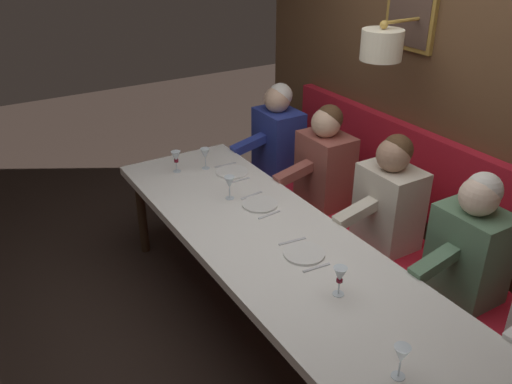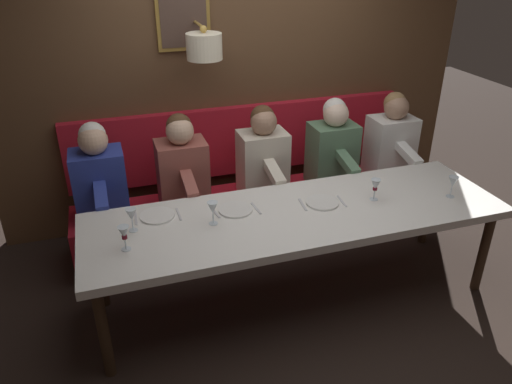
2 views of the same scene
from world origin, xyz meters
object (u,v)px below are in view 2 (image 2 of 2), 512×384
(diner_far, at_px, (182,165))
(wine_glass_2, at_px, (375,185))
(dining_table, at_px, (297,219))
(diner_middle, at_px, (263,155))
(diner_near, at_px, (333,146))
(diner_nearest, at_px, (392,138))
(diner_farthest, at_px, (99,175))
(wine_glass_4, at_px, (213,209))
(wine_glass_0, at_px, (453,183))
(wine_glass_1, at_px, (131,215))
(wine_glass_3, at_px, (124,233))

(diner_far, height_order, wine_glass_2, diner_far)
(dining_table, relative_size, wine_glass_2, 18.13)
(dining_table, distance_m, diner_middle, 0.89)
(diner_near, xyz_separation_m, diner_middle, (0.00, 0.65, 0.00))
(diner_nearest, xyz_separation_m, diner_near, (0.00, 0.59, 0.00))
(diner_farthest, xyz_separation_m, wine_glass_4, (-0.85, -0.70, 0.04))
(wine_glass_0, bearing_deg, wine_glass_1, 83.99)
(diner_farthest, relative_size, wine_glass_4, 4.82)
(wine_glass_4, bearing_deg, wine_glass_2, -91.34)
(diner_far, relative_size, wine_glass_4, 4.82)
(dining_table, bearing_deg, diner_nearest, -55.58)
(wine_glass_3, relative_size, wine_glass_4, 1.00)
(wine_glass_0, relative_size, wine_glass_4, 1.00)
(diner_nearest, distance_m, diner_middle, 1.25)
(diner_middle, relative_size, wine_glass_3, 4.82)
(diner_nearest, relative_size, diner_near, 1.00)
(diner_farthest, xyz_separation_m, wine_glass_0, (-1.02, -2.47, 0.04))
(diner_near, bearing_deg, wine_glass_3, 117.73)
(wine_glass_0, bearing_deg, diner_near, 24.84)
(diner_farthest, bearing_deg, diner_near, -90.00)
(diner_nearest, bearing_deg, wine_glass_3, 111.77)
(diner_nearest, distance_m, wine_glass_0, 1.03)
(wine_glass_4, bearing_deg, wine_glass_1, 81.56)
(dining_table, distance_m, wine_glass_4, 0.63)
(dining_table, xyz_separation_m, wine_glass_3, (-0.11, 1.19, 0.17))
(diner_farthest, bearing_deg, diner_far, -90.00)
(wine_glass_1, xyz_separation_m, wine_glass_2, (-0.11, -1.72, -0.00))
(diner_near, distance_m, diner_farthest, 2.00)
(wine_glass_2, xyz_separation_m, wine_glass_3, (-0.11, 1.79, -0.00))
(wine_glass_1, relative_size, wine_glass_2, 1.00)
(dining_table, bearing_deg, wine_glass_1, 84.63)
(dining_table, height_order, diner_farthest, diner_farthest)
(diner_nearest, distance_m, wine_glass_3, 2.66)
(diner_far, xyz_separation_m, wine_glass_3, (-0.99, 0.53, 0.04))
(diner_nearest, xyz_separation_m, wine_glass_4, (-0.85, 1.89, 0.04))
(diner_farthest, relative_size, wine_glass_3, 4.82)
(dining_table, distance_m, wine_glass_0, 1.19)
(wine_glass_3, bearing_deg, dining_table, -84.91)
(wine_glass_2, height_order, wine_glass_3, same)
(wine_glass_2, distance_m, wine_glass_4, 1.20)
(diner_nearest, xyz_separation_m, wine_glass_3, (-0.99, 2.47, 0.04))
(diner_nearest, relative_size, diner_far, 1.00)
(wine_glass_0, bearing_deg, diner_nearest, -6.88)
(diner_nearest, distance_m, diner_far, 1.94)
(diner_nearest, distance_m, diner_near, 0.59)
(wine_glass_0, height_order, wine_glass_4, same)
(diner_nearest, bearing_deg, diner_near, 90.00)
(wine_glass_2, bearing_deg, diner_farthest, 65.15)
(dining_table, height_order, wine_glass_2, wine_glass_2)
(diner_farthest, bearing_deg, diner_nearest, -90.00)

